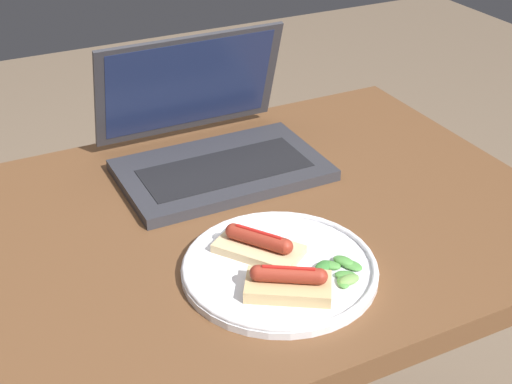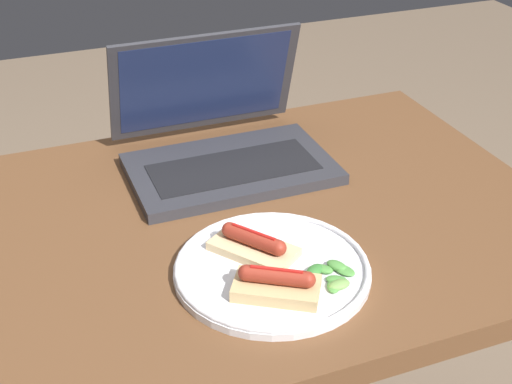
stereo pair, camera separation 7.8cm
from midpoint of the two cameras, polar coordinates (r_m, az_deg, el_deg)
desk at (r=1.07m, az=-8.84°, el=-7.51°), size 1.16×0.66×0.76m
laptop at (r=1.17m, az=-5.43°, el=3.76°), size 0.32×0.26×0.20m
plate at (r=0.93m, az=-0.51°, el=-6.14°), size 0.26×0.26×0.02m
sausage_toast_left at (r=0.95m, az=-2.14°, el=-4.30°), size 0.12×0.13×0.04m
sausage_toast_middle at (r=0.88m, az=0.05°, el=-7.33°), size 0.12×0.10×0.04m
salad_pile at (r=0.92m, az=4.38°, el=-6.33°), size 0.07×0.07×0.01m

